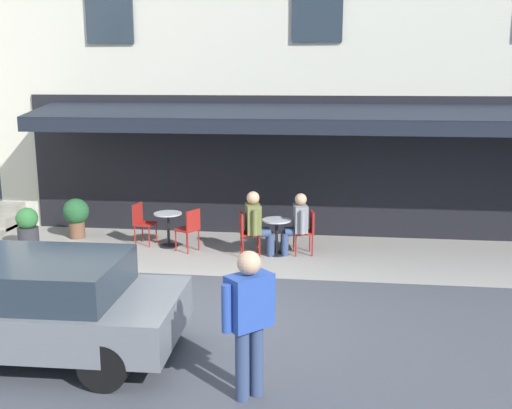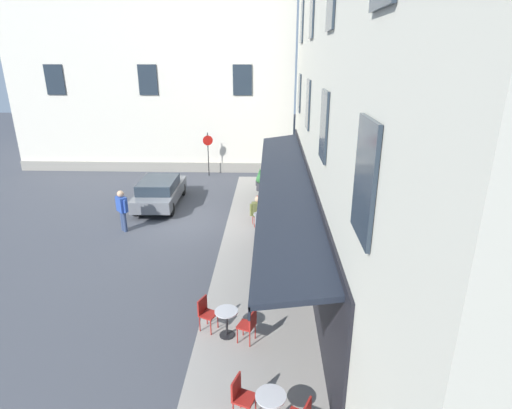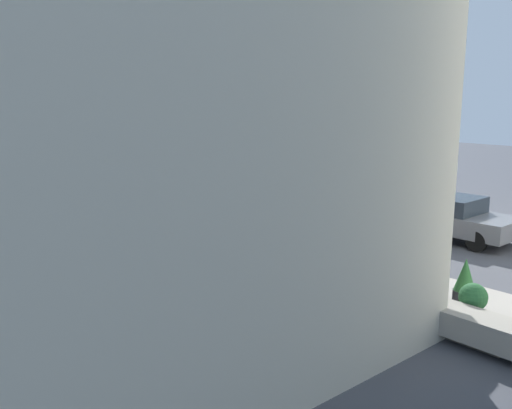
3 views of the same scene
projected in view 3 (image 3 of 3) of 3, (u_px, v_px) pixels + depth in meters
ground_plane at (359, 234)px, 17.73m from camera, size 70.00×70.00×0.00m
sidewalk_cafe_terrace at (213, 232)px, 17.97m from camera, size 20.50×3.20×0.01m
back_alley_steps at (489, 331)px, 9.83m from camera, size 2.40×1.75×0.60m
cafe_table_near_entrance at (104, 190)px, 23.00m from camera, size 0.60×0.60×0.75m
cafe_chair_red_back_row at (120, 188)px, 23.20m from camera, size 0.51×0.51×0.91m
cafe_chair_red_by_window at (89, 189)px, 22.83m from camera, size 0.53×0.53×0.91m
cafe_table_mid_terrace at (314, 248)px, 14.29m from camera, size 0.60×0.60×0.75m
cafe_chair_red_facing_street at (307, 239)px, 14.89m from camera, size 0.54×0.54×0.91m
cafe_chair_red_kerbside at (330, 251)px, 13.75m from camera, size 0.46×0.46×0.91m
cafe_table_streetside at (262, 229)px, 16.25m from camera, size 0.60×0.60×0.75m
cafe_chair_red_under_awning at (281, 230)px, 15.89m from camera, size 0.49×0.49×0.91m
cafe_chair_red_corner_right at (246, 224)px, 16.62m from camera, size 0.47×0.47×0.91m
cafe_table_far_end at (162, 196)px, 21.72m from camera, size 0.60×0.60×0.75m
cafe_chair_red_corner_left at (178, 193)px, 21.88m from camera, size 0.53×0.53×0.91m
cafe_chair_red_near_door at (146, 195)px, 21.50m from camera, size 0.52×0.52×0.91m
seated_patron_in_grey at (251, 221)px, 16.46m from camera, size 0.58×0.64×1.29m
seated_companion_in_olive at (274, 224)px, 15.98m from camera, size 0.64×0.68×1.35m
walking_pedestrian_in_blue at (376, 190)px, 19.90m from camera, size 0.56×0.56×1.75m
potted_plant_entrance_left at (473, 303)px, 10.36m from camera, size 0.53×0.53×0.92m
potted_plant_mid_terrace at (375, 270)px, 12.32m from camera, size 0.58×0.58×0.92m
potted_plant_entrance_right at (425, 273)px, 12.37m from camera, size 0.47×0.47×0.88m
potted_plant_by_steps at (465, 281)px, 11.73m from camera, size 0.47×0.47×0.99m
parked_car_grey at (443, 215)px, 17.19m from camera, size 4.34×1.90×1.33m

